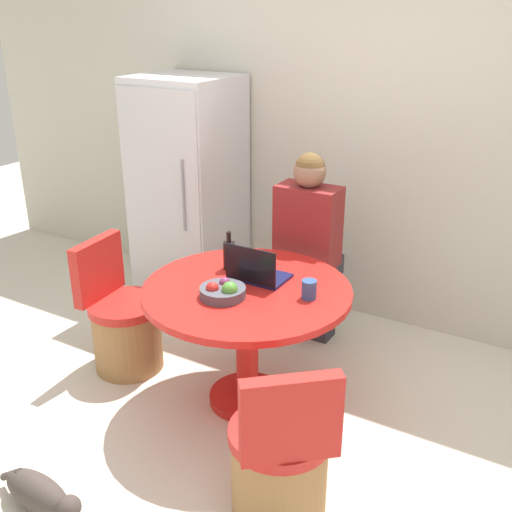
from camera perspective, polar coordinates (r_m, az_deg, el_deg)
ground_plane at (r=3.47m, az=-2.92°, el=-15.85°), size 12.00×12.00×0.00m
wall_back at (r=4.29m, az=9.14°, el=10.90°), size 7.00×0.06×2.60m
refrigerator at (r=4.62m, az=-6.46°, el=6.14°), size 0.70×0.68×1.71m
dining_table at (r=3.34m, az=-0.86°, el=-5.56°), size 1.15×1.15×0.74m
chair_near_right_corner at (r=2.81m, az=2.34°, el=-19.26°), size 0.53×0.53×0.85m
chair_left_side at (r=3.90m, az=-12.45°, el=-6.61°), size 0.46×0.46×0.85m
person_seated at (r=3.92m, az=5.17°, el=1.25°), size 0.40×0.37×1.33m
laptop at (r=3.33m, az=0.09°, el=-1.61°), size 0.31×0.22×0.22m
fruit_bowl at (r=3.15m, az=-3.16°, el=-3.35°), size 0.24×0.24×0.10m
coffee_cup at (r=3.14m, az=5.08°, el=-3.19°), size 0.08×0.08×0.10m
bottle at (r=3.47m, az=-2.59°, el=0.15°), size 0.07×0.07×0.23m
cat at (r=3.11m, az=-19.90°, el=-20.50°), size 0.54×0.17×0.18m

